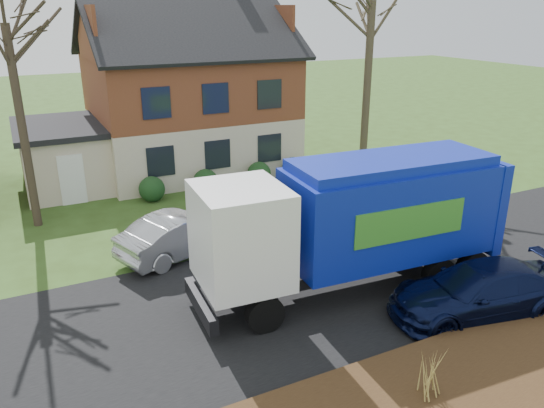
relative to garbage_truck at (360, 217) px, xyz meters
name	(u,v)px	position (x,y,z in m)	size (l,w,h in m)	color
ground	(283,300)	(-2.21, 0.34, -2.22)	(120.00, 120.00, 0.00)	#2F4818
road	(283,299)	(-2.21, 0.34, -2.21)	(80.00, 7.00, 0.02)	black
main_house	(179,88)	(-0.72, 14.25, 1.81)	(12.95, 8.95, 9.26)	beige
garbage_truck	(360,217)	(0.00, 0.00, 0.00)	(9.10, 2.93, 3.85)	black
silver_sedan	(182,233)	(-3.81, 4.48, -1.50)	(1.53, 4.37, 1.44)	#A6A8AE
navy_wagon	(479,291)	(2.05, -2.62, -1.51)	(1.98, 4.86, 1.41)	black
grass_clump_mid	(434,372)	(-1.47, -4.75, -1.37)	(0.39, 0.32, 1.09)	#A08A46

